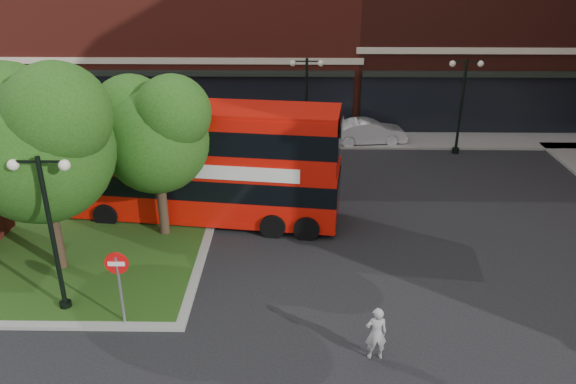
{
  "coord_description": "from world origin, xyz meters",
  "views": [
    {
      "loc": [
        1.48,
        -13.89,
        10.24
      ],
      "look_at": [
        1.2,
        4.7,
        2.0
      ],
      "focal_mm": 35.0,
      "sensor_mm": 36.0,
      "label": 1
    }
  ],
  "objects_px": {
    "woman": "(376,333)",
    "car_silver": "(158,140)",
    "car_white": "(368,132)",
    "bus": "(201,156)"
  },
  "relations": [
    {
      "from": "woman",
      "to": "car_silver",
      "type": "xyz_separation_m",
      "value": [
        -9.54,
        16.3,
        -0.15
      ]
    },
    {
      "from": "car_silver",
      "to": "car_white",
      "type": "relative_size",
      "value": 0.91
    },
    {
      "from": "woman",
      "to": "car_silver",
      "type": "bearing_deg",
      "value": -64.11
    },
    {
      "from": "car_silver",
      "to": "car_white",
      "type": "height_order",
      "value": "car_white"
    },
    {
      "from": "car_silver",
      "to": "woman",
      "type": "bearing_deg",
      "value": -146.37
    },
    {
      "from": "bus",
      "to": "car_white",
      "type": "xyz_separation_m",
      "value": [
        7.72,
        9.42,
        -2.01
      ]
    },
    {
      "from": "woman",
      "to": "car_silver",
      "type": "relative_size",
      "value": 0.42
    },
    {
      "from": "bus",
      "to": "car_white",
      "type": "bearing_deg",
      "value": 57.92
    },
    {
      "from": "bus",
      "to": "car_white",
      "type": "distance_m",
      "value": 12.34
    },
    {
      "from": "car_silver",
      "to": "car_white",
      "type": "bearing_deg",
      "value": -79.24
    }
  ]
}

